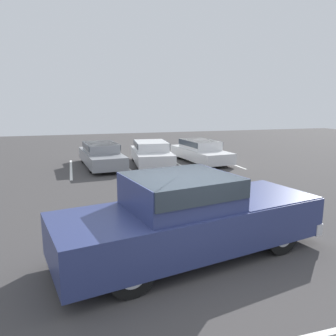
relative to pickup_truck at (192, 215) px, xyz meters
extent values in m
plane|color=#423F3F|center=(-0.26, -0.58, -0.91)|extent=(60.00, 60.00, 0.00)
cube|color=white|center=(-2.54, 10.67, -0.91)|extent=(0.12, 5.21, 0.01)
cube|color=white|center=(0.30, 10.67, -0.91)|extent=(0.12, 5.21, 0.01)
cube|color=white|center=(3.13, 10.67, -0.91)|extent=(0.12, 5.21, 0.01)
cube|color=white|center=(5.96, 10.67, -0.91)|extent=(0.12, 5.21, 0.01)
cube|color=navy|center=(-0.01, 0.00, -0.21)|extent=(6.21, 3.15, 0.88)
cube|color=navy|center=(-0.30, -0.06, 0.58)|extent=(2.46, 2.25, 0.69)
cube|color=#2D3842|center=(-0.30, -0.06, 0.73)|extent=(2.43, 2.30, 0.38)
cube|color=navy|center=(1.83, 0.37, 0.19)|extent=(2.54, 2.34, 0.13)
cube|color=silver|center=(2.82, 0.57, -0.53)|extent=(0.60, 2.06, 0.28)
cylinder|color=black|center=(1.57, 1.18, -0.47)|extent=(0.92, 0.45, 0.88)
cylinder|color=#ADADB2|center=(1.57, 1.18, -0.47)|extent=(0.53, 0.39, 0.49)
cylinder|color=black|center=(1.91, -0.48, -0.47)|extent=(0.92, 0.45, 0.88)
cylinder|color=#ADADB2|center=(1.91, -0.48, -0.47)|extent=(0.53, 0.39, 0.49)
cylinder|color=black|center=(-1.92, 0.48, -0.47)|extent=(0.92, 0.45, 0.88)
cylinder|color=#ADADB2|center=(-1.92, 0.48, -0.47)|extent=(0.53, 0.39, 0.49)
cylinder|color=black|center=(-1.58, -1.19, -0.47)|extent=(0.92, 0.45, 0.88)
cylinder|color=#ADADB2|center=(-1.58, -1.19, -0.47)|extent=(0.53, 0.39, 0.49)
cube|color=gray|center=(-0.98, 10.88, -0.43)|extent=(2.14, 4.94, 0.61)
cube|color=gray|center=(-0.99, 10.98, 0.10)|extent=(1.73, 2.62, 0.45)
cube|color=#2D3842|center=(-0.99, 10.98, 0.19)|extent=(1.79, 2.58, 0.27)
cylinder|color=black|center=(-0.13, 9.56, -0.59)|extent=(0.29, 0.65, 0.63)
cylinder|color=#ADADB2|center=(-0.13, 9.56, -0.59)|extent=(0.27, 0.37, 0.35)
cylinder|color=black|center=(-1.57, 9.43, -0.59)|extent=(0.29, 0.65, 0.63)
cylinder|color=#ADADB2|center=(-1.57, 9.43, -0.59)|extent=(0.27, 0.37, 0.35)
cylinder|color=black|center=(-0.39, 12.33, -0.59)|extent=(0.29, 0.65, 0.63)
cylinder|color=#ADADB2|center=(-0.39, 12.33, -0.59)|extent=(0.27, 0.37, 0.35)
cylinder|color=black|center=(-1.83, 12.20, -0.59)|extent=(0.29, 0.65, 0.63)
cylinder|color=#ADADB2|center=(-1.83, 12.20, -0.59)|extent=(0.27, 0.37, 0.35)
cube|color=silver|center=(1.67, 10.71, -0.43)|extent=(2.23, 4.49, 0.61)
cube|color=silver|center=(1.68, 10.80, 0.11)|extent=(1.82, 2.40, 0.47)
cube|color=#2D3842|center=(1.68, 10.80, 0.20)|extent=(1.89, 2.36, 0.28)
cylinder|color=black|center=(2.34, 9.38, -0.59)|extent=(0.30, 0.67, 0.65)
cylinder|color=#ADADB2|center=(2.34, 9.38, -0.59)|extent=(0.28, 0.38, 0.36)
cylinder|color=black|center=(0.77, 9.53, -0.59)|extent=(0.30, 0.67, 0.65)
cylinder|color=#ADADB2|center=(0.77, 9.53, -0.59)|extent=(0.28, 0.38, 0.36)
cylinder|color=black|center=(2.57, 11.89, -0.59)|extent=(0.30, 0.67, 0.65)
cylinder|color=#ADADB2|center=(2.57, 11.89, -0.59)|extent=(0.28, 0.38, 0.36)
cylinder|color=black|center=(1.00, 12.04, -0.59)|extent=(0.30, 0.67, 0.65)
cylinder|color=#ADADB2|center=(1.00, 12.04, -0.59)|extent=(0.28, 0.38, 0.36)
cube|color=silver|center=(4.55, 10.72, -0.46)|extent=(2.19, 4.80, 0.57)
cube|color=silver|center=(4.54, 10.81, 0.07)|extent=(1.75, 2.56, 0.48)
cube|color=#2D3842|center=(4.54, 10.81, 0.17)|extent=(1.82, 2.52, 0.29)
cylinder|color=black|center=(5.42, 9.45, -0.61)|extent=(0.27, 0.63, 0.61)
cylinder|color=#ADADB2|center=(5.42, 9.45, -0.61)|extent=(0.26, 0.36, 0.34)
cylinder|color=black|center=(3.95, 9.30, -0.61)|extent=(0.27, 0.63, 0.61)
cylinder|color=#ADADB2|center=(3.95, 9.30, -0.61)|extent=(0.26, 0.36, 0.34)
cylinder|color=black|center=(5.14, 12.13, -0.61)|extent=(0.27, 0.63, 0.61)
cylinder|color=#ADADB2|center=(5.14, 12.13, -0.61)|extent=(0.26, 0.36, 0.34)
cylinder|color=black|center=(3.67, 11.98, -0.61)|extent=(0.27, 0.63, 0.61)
cylinder|color=#ADADB2|center=(3.67, 11.98, -0.61)|extent=(0.26, 0.36, 0.34)
camera|label=1|loc=(-2.42, -6.34, 2.41)|focal=35.00mm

